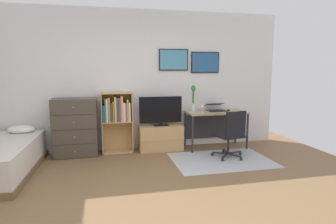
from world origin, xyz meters
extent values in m
plane|color=brown|center=(0.00, 0.00, 0.00)|extent=(7.20, 7.20, 0.00)
cube|color=white|center=(0.00, 2.43, 1.35)|extent=(6.12, 0.06, 2.70)
cube|color=black|center=(0.86, 2.38, 1.75)|extent=(0.59, 0.02, 0.42)
cube|color=#4C93B7|center=(0.86, 2.37, 1.75)|extent=(0.55, 0.01, 0.38)
cube|color=black|center=(1.52, 2.38, 1.71)|extent=(0.59, 0.02, 0.42)
cube|color=#285B93|center=(1.52, 2.37, 1.71)|extent=(0.55, 0.01, 0.38)
cube|color=#B2B7BC|center=(1.46, 1.30, 0.00)|extent=(1.70, 1.20, 0.01)
ellipsoid|color=white|center=(-1.92, 2.09, 0.55)|extent=(0.45, 0.30, 0.14)
cube|color=#4C4238|center=(-1.03, 2.16, 0.53)|extent=(0.78, 0.42, 1.06)
cube|color=#493F35|center=(-1.03, 1.94, 0.14)|extent=(0.74, 0.01, 0.24)
sphere|color=#A59E8C|center=(-1.03, 1.93, 0.14)|extent=(0.03, 0.03, 0.03)
cube|color=#493F35|center=(-1.03, 1.94, 0.40)|extent=(0.74, 0.01, 0.24)
sphere|color=#A59E8C|center=(-1.03, 1.93, 0.40)|extent=(0.03, 0.03, 0.03)
cube|color=#493F35|center=(-1.03, 1.94, 0.66)|extent=(0.74, 0.01, 0.24)
sphere|color=#A59E8C|center=(-1.03, 1.93, 0.66)|extent=(0.03, 0.03, 0.03)
cube|color=#493F35|center=(-1.03, 1.94, 0.92)|extent=(0.74, 0.01, 0.24)
sphere|color=#A59E8C|center=(-1.03, 1.93, 0.92)|extent=(0.03, 0.03, 0.03)
cube|color=tan|center=(-0.56, 2.22, 0.57)|extent=(0.02, 0.30, 1.14)
cube|color=tan|center=(0.00, 2.22, 0.57)|extent=(0.02, 0.30, 1.14)
cube|color=tan|center=(-0.28, 2.22, 0.01)|extent=(0.58, 0.30, 0.02)
cube|color=tan|center=(-0.28, 2.22, 0.59)|extent=(0.54, 0.30, 0.02)
cube|color=tan|center=(-0.28, 2.22, 1.13)|extent=(0.54, 0.30, 0.02)
cube|color=tan|center=(-0.28, 2.37, 0.57)|extent=(0.58, 0.01, 1.14)
cube|color=#1E519E|center=(-0.52, 2.19, 0.76)|extent=(0.04, 0.22, 0.32)
cube|color=#2D8C4C|center=(-0.49, 2.17, 0.82)|extent=(0.02, 0.18, 0.43)
cube|color=white|center=(-0.46, 2.19, 0.82)|extent=(0.03, 0.22, 0.43)
cube|color=orange|center=(-0.42, 2.18, 0.83)|extent=(0.04, 0.20, 0.45)
cube|color=#1E519E|center=(-0.38, 2.17, 0.78)|extent=(0.03, 0.17, 0.35)
cube|color=orange|center=(-0.35, 2.17, 0.80)|extent=(0.02, 0.18, 0.39)
cube|color=gold|center=(-0.31, 2.18, 0.83)|extent=(0.04, 0.21, 0.46)
cube|color=#1E519E|center=(-0.27, 2.19, 0.82)|extent=(0.04, 0.22, 0.44)
cube|color=#8C388C|center=(-0.23, 2.16, 0.83)|extent=(0.04, 0.17, 0.45)
cube|color=gold|center=(-0.19, 2.17, 0.84)|extent=(0.04, 0.18, 0.48)
cube|color=white|center=(-0.15, 2.19, 0.78)|extent=(0.04, 0.22, 0.35)
cube|color=#8C388C|center=(-0.11, 2.19, 0.78)|extent=(0.03, 0.22, 0.35)
cube|color=gold|center=(-0.08, 2.17, 0.81)|extent=(0.02, 0.18, 0.42)
cube|color=white|center=(-0.05, 2.20, 0.78)|extent=(0.03, 0.24, 0.35)
cube|color=tan|center=(0.55, 2.17, 0.25)|extent=(0.84, 0.40, 0.49)
cube|color=tan|center=(0.55, 1.97, 0.25)|extent=(0.84, 0.01, 0.02)
cube|color=black|center=(0.55, 2.15, 0.50)|extent=(0.28, 0.16, 0.02)
cube|color=black|center=(0.55, 2.15, 0.54)|extent=(0.06, 0.04, 0.05)
cube|color=black|center=(0.55, 2.15, 0.80)|extent=(0.83, 0.02, 0.51)
cube|color=black|center=(0.55, 2.14, 0.80)|extent=(0.80, 0.01, 0.48)
cube|color=tan|center=(1.66, 2.09, 0.72)|extent=(1.19, 0.57, 0.03)
cube|color=#2D2D30|center=(1.10, 1.83, 0.35)|extent=(0.03, 0.03, 0.71)
cube|color=#2D2D30|center=(2.23, 1.83, 0.35)|extent=(0.03, 0.03, 0.71)
cube|color=#2D2D30|center=(1.10, 2.34, 0.35)|extent=(0.03, 0.03, 0.71)
cube|color=#2D2D30|center=(2.23, 2.34, 0.35)|extent=(0.03, 0.03, 0.71)
cube|color=#2D2D30|center=(1.66, 2.36, 0.39)|extent=(1.13, 0.02, 0.50)
cylinder|color=#232326|center=(1.92, 1.50, 0.03)|extent=(0.05, 0.05, 0.05)
cube|color=#232326|center=(1.79, 1.48, 0.07)|extent=(0.28, 0.08, 0.02)
cylinder|color=#232326|center=(1.68, 1.73, 0.03)|extent=(0.05, 0.05, 0.05)
cube|color=#232326|center=(1.67, 1.59, 0.07)|extent=(0.06, 0.28, 0.02)
cylinder|color=#232326|center=(1.39, 1.57, 0.03)|extent=(0.05, 0.05, 0.05)
cube|color=#232326|center=(1.52, 1.51, 0.07)|extent=(0.27, 0.15, 0.02)
cylinder|color=#232326|center=(1.46, 1.24, 0.03)|extent=(0.05, 0.05, 0.05)
cube|color=#232326|center=(1.55, 1.35, 0.07)|extent=(0.21, 0.23, 0.02)
cylinder|color=#232326|center=(1.78, 1.20, 0.03)|extent=(0.05, 0.05, 0.05)
cube|color=#232326|center=(1.72, 1.33, 0.07)|extent=(0.16, 0.26, 0.02)
cylinder|color=#232326|center=(1.65, 1.45, 0.23)|extent=(0.04, 0.04, 0.30)
cube|color=black|center=(1.65, 1.45, 0.40)|extent=(0.52, 0.52, 0.03)
cube|color=black|center=(1.69, 1.25, 0.64)|extent=(0.40, 0.11, 0.45)
cube|color=#333338|center=(1.70, 2.12, 0.75)|extent=(0.36, 0.25, 0.01)
cube|color=black|center=(1.70, 2.11, 0.75)|extent=(0.33, 0.23, 0.00)
cube|color=#333338|center=(1.69, 2.26, 0.86)|extent=(0.36, 0.23, 0.07)
cube|color=#234C5B|center=(1.69, 2.26, 0.86)|extent=(0.34, 0.21, 0.06)
ellipsoid|color=#262628|center=(1.93, 2.09, 0.76)|extent=(0.06, 0.10, 0.03)
cylinder|color=silver|center=(1.23, 2.23, 0.82)|extent=(0.09, 0.09, 0.16)
cylinder|color=#3D8438|center=(1.24, 2.23, 1.00)|extent=(0.01, 0.01, 0.41)
sphere|color=#308B2C|center=(1.24, 2.23, 1.20)|extent=(0.07, 0.07, 0.07)
cylinder|color=#3D8438|center=(1.23, 2.25, 1.01)|extent=(0.01, 0.01, 0.44)
sphere|color=#308B2C|center=(1.23, 2.25, 1.22)|extent=(0.07, 0.07, 0.07)
cylinder|color=#3D8438|center=(1.22, 2.23, 0.99)|extent=(0.01, 0.01, 0.41)
sphere|color=#308B2C|center=(1.22, 2.23, 1.20)|extent=(0.07, 0.07, 0.07)
cylinder|color=#3D8438|center=(1.23, 2.21, 0.98)|extent=(0.01, 0.01, 0.39)
sphere|color=#308B2C|center=(1.23, 2.21, 1.17)|extent=(0.07, 0.07, 0.07)
cylinder|color=silver|center=(1.35, 2.02, 0.74)|extent=(0.06, 0.06, 0.01)
cylinder|color=silver|center=(1.35, 2.02, 0.80)|extent=(0.01, 0.01, 0.10)
cone|color=silver|center=(1.35, 2.02, 0.88)|extent=(0.07, 0.07, 0.07)
camera|label=1|loc=(-0.54, -3.22, 1.59)|focal=30.80mm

